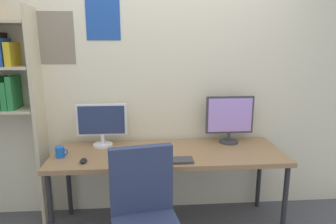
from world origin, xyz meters
TOP-DOWN VIEW (x-y plane):
  - wall_back at (-0.00, 1.02)m, footprint 4.42×0.11m
  - desk at (0.00, 0.60)m, footprint 2.02×0.68m
  - monitor_left at (-0.60, 0.81)m, footprint 0.46×0.18m
  - monitor_right at (0.60, 0.81)m, footprint 0.45×0.18m
  - keyboard_main at (0.00, 0.37)m, footprint 0.36×0.13m
  - computer_mouse at (-0.70, 0.41)m, footprint 0.06×0.10m
  - coffee_mug at (-0.92, 0.55)m, footprint 0.11×0.08m

SIDE VIEW (x-z plane):
  - desk at x=0.00m, z-range 0.32..1.06m
  - keyboard_main at x=0.00m, z-range 0.74..0.76m
  - computer_mouse at x=-0.70m, z-range 0.74..0.77m
  - coffee_mug at x=-0.92m, z-range 0.74..0.83m
  - monitor_left at x=-0.60m, z-range 0.76..1.16m
  - monitor_right at x=0.60m, z-range 0.76..1.21m
  - wall_back at x=0.00m, z-range 0.00..2.60m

